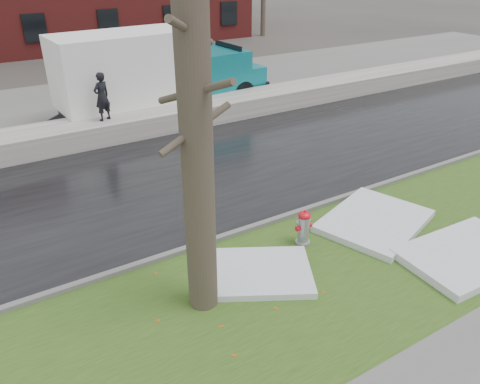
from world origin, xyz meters
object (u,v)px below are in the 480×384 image
fire_hydrant (304,226)px  box_truck (152,71)px  tree (196,133)px  worker (102,97)px

fire_hydrant → box_truck: box_truck is taller
tree → box_truck: (3.56, 11.04, -1.68)m
tree → box_truck: tree is taller
fire_hydrant → worker: size_ratio=0.53×
worker → tree: bearing=60.5°
fire_hydrant → worker: (-1.77, 8.66, 1.07)m
box_truck → worker: size_ratio=6.10×
fire_hydrant → tree: (-2.82, -0.58, 2.92)m
tree → worker: 9.49m
worker → fire_hydrant: bearing=78.5°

